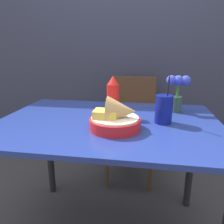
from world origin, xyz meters
TOP-DOWN VIEW (x-y plane):
  - wall_window at (0.00, 1.08)m, footprint 7.00×0.06m
  - dining_table at (0.00, 0.00)m, footprint 1.19×0.84m
  - chair_far_window at (0.08, 0.77)m, footprint 0.40×0.40m
  - food_basket at (0.07, -0.12)m, footprint 0.25×0.25m
  - ketchup_bottle at (0.01, 0.09)m, footprint 0.07×0.07m
  - drink_cup at (0.29, 0.01)m, footprint 0.09×0.09m
  - flower_vase at (0.38, 0.23)m, footprint 0.14×0.06m

SIDE VIEW (x-z plane):
  - chair_far_window at x=0.08m, z-range 0.08..0.98m
  - dining_table at x=0.00m, z-range 0.28..1.05m
  - food_basket at x=0.07m, z-range 0.74..0.90m
  - drink_cup at x=0.29m, z-range 0.71..0.96m
  - ketchup_bottle at x=0.01m, z-range 0.76..1.00m
  - flower_vase at x=0.38m, z-range 0.80..1.02m
  - wall_window at x=0.00m, z-range 0.00..2.60m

